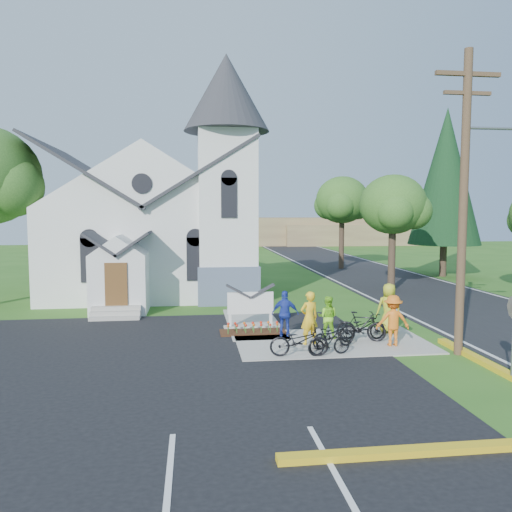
{
  "coord_description": "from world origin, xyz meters",
  "views": [
    {
      "loc": [
        -3.53,
        -16.95,
        4.77
      ],
      "look_at": [
        -0.74,
        5.0,
        2.83
      ],
      "focal_mm": 35.0,
      "sensor_mm": 36.0,
      "label": 1
    }
  ],
  "objects": [
    {
      "name": "distant_hills",
      "position": [
        3.36,
        56.33,
        2.17
      ],
      "size": [
        61.0,
        10.0,
        5.6
      ],
      "color": "brown",
      "rests_on": "ground"
    },
    {
      "name": "parking_lot",
      "position": [
        -7.0,
        -2.0,
        0.01
      ],
      "size": [
        20.0,
        16.0,
        0.02
      ],
      "primitive_type": "cube",
      "color": "black",
      "rests_on": "ground"
    },
    {
      "name": "ground",
      "position": [
        0.0,
        0.0,
        0.0
      ],
      "size": [
        120.0,
        120.0,
        0.0
      ],
      "primitive_type": "plane",
      "color": "#2F621C",
      "rests_on": "ground"
    },
    {
      "name": "bike_3",
      "position": [
        2.6,
        0.48,
        0.59
      ],
      "size": [
        1.84,
        1.17,
        1.07
      ],
      "primitive_type": "imported",
      "rotation": [
        0.0,
        0.0,
        1.16
      ],
      "color": "black",
      "rests_on": "sidewalk"
    },
    {
      "name": "church",
      "position": [
        -5.48,
        12.48,
        5.25
      ],
      "size": [
        12.35,
        12.0,
        13.0
      ],
      "color": "white",
      "rests_on": "ground"
    },
    {
      "name": "church_sign",
      "position": [
        -1.2,
        3.2,
        1.03
      ],
      "size": [
        2.2,
        0.4,
        1.7
      ],
      "color": "#A39E93",
      "rests_on": "ground"
    },
    {
      "name": "cyclist_3",
      "position": [
        3.48,
        -0.32,
        0.95
      ],
      "size": [
        1.25,
        0.83,
        1.8
      ],
      "primitive_type": "imported",
      "rotation": [
        0.0,
        0.0,
        3.0
      ],
      "color": "orange",
      "rests_on": "sidewalk"
    },
    {
      "name": "utility_pole",
      "position": [
        5.36,
        -1.5,
        5.4
      ],
      "size": [
        3.45,
        0.28,
        10.0
      ],
      "color": "#473323",
      "rests_on": "ground"
    },
    {
      "name": "sidewalk",
      "position": [
        1.5,
        0.5,
        0.03
      ],
      "size": [
        7.0,
        4.0,
        0.05
      ],
      "primitive_type": "cube",
      "color": "#A39E93",
      "rests_on": "ground"
    },
    {
      "name": "cyclist_4",
      "position": [
        4.09,
        1.55,
        1.03
      ],
      "size": [
        1.01,
        0.7,
        1.95
      ],
      "primitive_type": "imported",
      "rotation": [
        0.0,
        0.0,
        3.05
      ],
      "color": "gold",
      "rests_on": "sidewalk"
    },
    {
      "name": "bike_2",
      "position": [
        1.3,
        -0.35,
        0.5
      ],
      "size": [
        1.81,
        1.14,
        0.9
      ],
      "primitive_type": "imported",
      "rotation": [
        0.0,
        0.0,
        1.92
      ],
      "color": "black",
      "rests_on": "sidewalk"
    },
    {
      "name": "bike_0",
      "position": [
        -0.1,
        -1.2,
        0.56
      ],
      "size": [
        1.99,
        0.84,
        1.02
      ],
      "primitive_type": "imported",
      "rotation": [
        0.0,
        0.0,
        1.48
      ],
      "color": "black",
      "rests_on": "sidewalk"
    },
    {
      "name": "flower_bed",
      "position": [
        -1.2,
        2.3,
        0.04
      ],
      "size": [
        2.6,
        1.1,
        0.07
      ],
      "primitive_type": "cube",
      "color": "#371B0F",
      "rests_on": "ground"
    },
    {
      "name": "tree_road_near",
      "position": [
        8.5,
        12.0,
        5.21
      ],
      "size": [
        4.0,
        4.0,
        7.05
      ],
      "color": "#34261C",
      "rests_on": "ground"
    },
    {
      "name": "conifer",
      "position": [
        15.0,
        18.0,
        7.39
      ],
      "size": [
        5.2,
        5.2,
        12.4
      ],
      "color": "#34261C",
      "rests_on": "ground"
    },
    {
      "name": "cyclist_1",
      "position": [
        1.48,
        1.05,
        0.84
      ],
      "size": [
        0.94,
        0.85,
        1.58
      ],
      "primitive_type": "imported",
      "rotation": [
        0.0,
        0.0,
        2.73
      ],
      "color": "#80D728",
      "rests_on": "sidewalk"
    },
    {
      "name": "tree_road_mid",
      "position": [
        9.0,
        24.0,
        5.78
      ],
      "size": [
        4.4,
        4.4,
        7.8
      ],
      "color": "#34261C",
      "rests_on": "ground"
    },
    {
      "name": "bike_1",
      "position": [
        0.91,
        -1.2,
        0.5
      ],
      "size": [
        1.56,
        0.68,
        0.91
      ],
      "primitive_type": "imported",
      "rotation": [
        0.0,
        0.0,
        1.74
      ],
      "color": "black",
      "rests_on": "sidewalk"
    },
    {
      "name": "bike_4",
      "position": [
        2.64,
        0.45,
        0.56
      ],
      "size": [
        2.04,
        1.11,
        1.02
      ],
      "primitive_type": "imported",
      "rotation": [
        0.0,
        0.0,
        1.81
      ],
      "color": "black",
      "rests_on": "sidewalk"
    },
    {
      "name": "cyclist_0",
      "position": [
        0.58,
        0.24,
        1.01
      ],
      "size": [
        0.79,
        0.62,
        1.91
      ],
      "primitive_type": "imported",
      "rotation": [
        0.0,
        0.0,
        3.4
      ],
      "color": "yellow",
      "rests_on": "sidewalk"
    },
    {
      "name": "road",
      "position": [
        10.0,
        15.0,
        0.01
      ],
      "size": [
        8.0,
        90.0,
        0.02
      ],
      "primitive_type": "cube",
      "color": "black",
      "rests_on": "ground"
    },
    {
      "name": "cyclist_2",
      "position": [
        -0.06,
        1.5,
        0.92
      ],
      "size": [
        1.09,
        0.64,
        1.75
      ],
      "primitive_type": "imported",
      "rotation": [
        0.0,
        0.0,
        2.93
      ],
      "color": "#2136A6",
      "rests_on": "sidewalk"
    }
  ]
}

